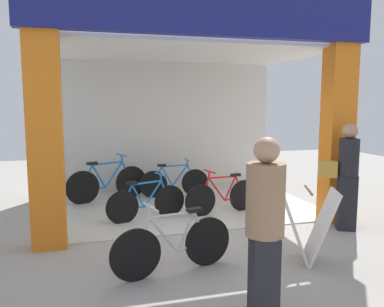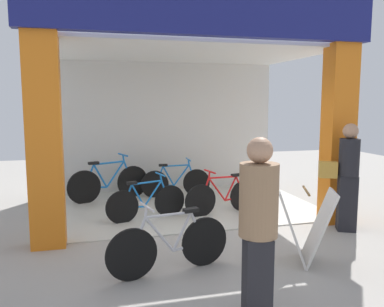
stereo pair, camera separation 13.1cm
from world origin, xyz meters
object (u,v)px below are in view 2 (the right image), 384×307
object	(u,v)px
bicycle_inside_3	(176,182)
sandwich_board_sign	(305,227)
bicycle_inside_0	(109,183)
bicycle_inside_1	(223,196)
pedestrian_0	(347,175)
bicycle_inside_2	(146,202)
bicycle_parked_0	(170,245)
pedestrian_1	(258,227)

from	to	relation	value
bicycle_inside_3	sandwich_board_sign	xyz separation A→B (m)	(0.82, -3.87, 0.15)
bicycle_inside_0	sandwich_board_sign	distance (m)	4.49
bicycle_inside_1	sandwich_board_sign	distance (m)	2.38
bicycle_inside_1	pedestrian_0	world-z (taller)	pedestrian_0
bicycle_inside_2	bicycle_parked_0	distance (m)	2.19
sandwich_board_sign	pedestrian_0	bearing A→B (deg)	37.62
bicycle_inside_3	bicycle_parked_0	xyz separation A→B (m)	(-0.88, -3.72, 0.01)
bicycle_inside_3	pedestrian_1	size ratio (longest dim) A/B	0.87
bicycle_inside_3	bicycle_parked_0	world-z (taller)	bicycle_parked_0
bicycle_parked_0	pedestrian_1	distance (m)	1.47
pedestrian_0	pedestrian_1	distance (m)	3.19
pedestrian_0	pedestrian_1	world-z (taller)	pedestrian_1
bicycle_inside_1	pedestrian_0	size ratio (longest dim) A/B	0.87
bicycle_inside_2	sandwich_board_sign	size ratio (longest dim) A/B	1.48
bicycle_inside_2	sandwich_board_sign	distance (m)	2.88
bicycle_inside_3	pedestrian_0	distance (m)	3.61
bicycle_inside_3	bicycle_parked_0	distance (m)	3.82
bicycle_inside_1	bicycle_parked_0	size ratio (longest dim) A/B	0.97
bicycle_inside_2	pedestrian_0	bearing A→B (deg)	-24.24
bicycle_inside_1	pedestrian_1	size ratio (longest dim) A/B	0.86
bicycle_inside_0	bicycle_inside_1	bearing A→B (deg)	-38.25
pedestrian_1	pedestrian_0	bearing A→B (deg)	40.58
bicycle_inside_0	bicycle_inside_1	distance (m)	2.49
bicycle_inside_0	bicycle_inside_1	world-z (taller)	bicycle_inside_0
bicycle_inside_1	bicycle_parked_0	world-z (taller)	bicycle_parked_0
bicycle_parked_0	sandwich_board_sign	xyz separation A→B (m)	(1.70, -0.15, 0.13)
bicycle_inside_0	bicycle_inside_3	size ratio (longest dim) A/B	1.11
bicycle_inside_2	bicycle_inside_3	distance (m)	1.75
pedestrian_1	sandwich_board_sign	bearing A→B (deg)	43.70
bicycle_inside_1	sandwich_board_sign	bearing A→B (deg)	-83.51
bicycle_inside_1	bicycle_inside_3	size ratio (longest dim) A/B	0.99
bicycle_inside_0	pedestrian_1	bearing A→B (deg)	-77.51
bicycle_inside_3	bicycle_parked_0	size ratio (longest dim) A/B	0.98
pedestrian_0	pedestrian_1	size ratio (longest dim) A/B	0.99
bicycle_inside_2	sandwich_board_sign	world-z (taller)	sandwich_board_sign
bicycle_inside_2	pedestrian_1	bearing A→B (deg)	-80.87
bicycle_inside_1	bicycle_inside_3	world-z (taller)	bicycle_inside_1
bicycle_inside_1	sandwich_board_sign	xyz separation A→B (m)	(0.27, -2.36, 0.15)
bicycle_inside_0	bicycle_inside_3	xyz separation A→B (m)	(1.40, -0.03, -0.05)
bicycle_inside_2	pedestrian_0	size ratio (longest dim) A/B	0.83
pedestrian_0	bicycle_inside_0	bearing A→B (deg)	140.59
pedestrian_1	bicycle_inside_1	bearing A→B (deg)	76.02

